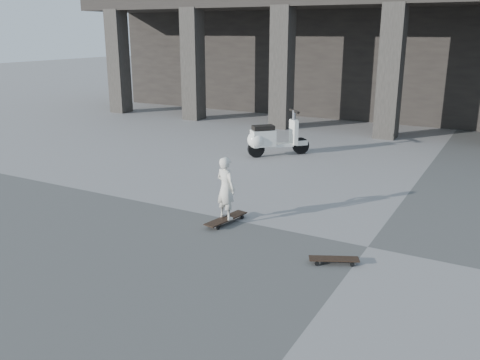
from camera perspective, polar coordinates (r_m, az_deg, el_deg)
The scene contains 6 objects.
ground at distance 8.16m, azimuth 14.15°, elevation -7.29°, with size 90.00×90.00×0.00m, color #494946.
colonnade at distance 21.13m, azimuth 24.98°, elevation 14.50°, with size 28.00×8.82×6.00m.
longboard at distance 8.83m, azimuth -1.57°, elevation -4.40°, with size 0.37×0.95×0.09m.
skateboard_spare at distance 7.48m, azimuth 10.51°, elevation -8.76°, with size 0.72×0.47×0.08m.
child at distance 8.65m, azimuth -1.60°, elevation -0.91°, with size 0.40×0.26×1.09m, color silver.
scooter at distance 13.41m, azimuth 3.19°, elevation 4.65°, with size 1.32×1.35×1.21m.
Camera 1 is at (1.77, -7.29, 3.22)m, focal length 38.00 mm.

